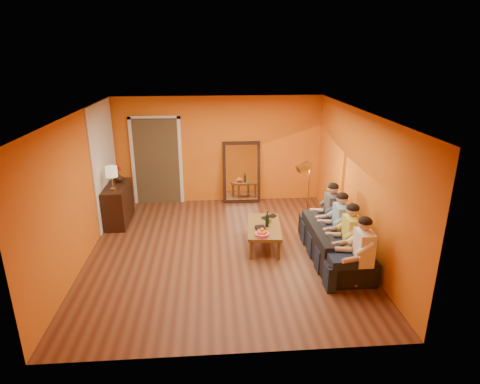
{
  "coord_description": "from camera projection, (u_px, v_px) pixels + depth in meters",
  "views": [
    {
      "loc": [
        -0.21,
        -6.81,
        3.59
      ],
      "look_at": [
        0.35,
        0.5,
        1.0
      ],
      "focal_mm": 30.0,
      "sensor_mm": 36.0,
      "label": 1
    }
  ],
  "objects": [
    {
      "name": "room_shell",
      "position": [
        222.0,
        180.0,
        7.53
      ],
      "size": [
        5.0,
        5.5,
        2.6
      ],
      "color": "brown",
      "rests_on": "ground"
    },
    {
      "name": "book_mid",
      "position": [
        256.0,
        229.0,
        7.49
      ],
      "size": [
        0.19,
        0.25,
        0.02
      ],
      "primitive_type": "imported",
      "rotation": [
        0.0,
        0.0,
        0.04
      ],
      "color": "maroon",
      "rests_on": "book_lower"
    },
    {
      "name": "door_header",
      "position": [
        154.0,
        117.0,
        9.34
      ],
      "size": [
        1.22,
        0.06,
        0.08
      ],
      "primitive_type": "cube",
      "color": "white",
      "rests_on": "wall_back"
    },
    {
      "name": "laptop",
      "position": [
        271.0,
        217.0,
        8.03
      ],
      "size": [
        0.39,
        0.36,
        0.03
      ],
      "primitive_type": "imported",
      "rotation": [
        0.0,
        0.0,
        0.55
      ],
      "color": "black",
      "rests_on": "coffee_table"
    },
    {
      "name": "flowers",
      "position": [
        117.0,
        167.0,
        8.75
      ],
      "size": [
        0.17,
        0.17,
        0.42
      ],
      "primitive_type": null,
      "color": "maroon",
      "rests_on": "vase"
    },
    {
      "name": "tumbler",
      "position": [
        269.0,
        221.0,
        7.8
      ],
      "size": [
        0.12,
        0.12,
        0.09
      ],
      "primitive_type": "imported",
      "rotation": [
        0.0,
        0.0,
        0.3
      ],
      "color": "#B27F3F",
      "rests_on": "coffee_table"
    },
    {
      "name": "person_far_left",
      "position": [
        363.0,
        253.0,
        6.24
      ],
      "size": [
        0.7,
        0.44,
        1.22
      ],
      "primitive_type": null,
      "color": "white",
      "rests_on": "sofa"
    },
    {
      "name": "person_mid_right",
      "position": [
        341.0,
        224.0,
        7.28
      ],
      "size": [
        0.7,
        0.44,
        1.22
      ],
      "primitive_type": null,
      "color": "#7E9EC3",
      "rests_on": "sofa"
    },
    {
      "name": "doorway_recess",
      "position": [
        158.0,
        160.0,
        9.81
      ],
      "size": [
        1.06,
        0.3,
        2.1
      ],
      "primitive_type": "cube",
      "color": "#3F2D19",
      "rests_on": "floor"
    },
    {
      "name": "coffee_table",
      "position": [
        264.0,
        235.0,
        7.76
      ],
      "size": [
        0.74,
        1.28,
        0.42
      ],
      "primitive_type": null,
      "rotation": [
        0.0,
        0.0,
        -0.1
      ],
      "color": "brown",
      "rests_on": "floor"
    },
    {
      "name": "vase",
      "position": [
        118.0,
        177.0,
        8.82
      ],
      "size": [
        0.2,
        0.2,
        0.21
      ],
      "primitive_type": "imported",
      "color": "black",
      "rests_on": "sideboard"
    },
    {
      "name": "wine_bottle",
      "position": [
        267.0,
        219.0,
        7.59
      ],
      "size": [
        0.07,
        0.07,
        0.31
      ],
      "primitive_type": "cylinder",
      "color": "black",
      "rests_on": "coffee_table"
    },
    {
      "name": "floor_lamp",
      "position": [
        308.0,
        198.0,
        8.28
      ],
      "size": [
        0.35,
        0.31,
        1.44
      ],
      "primitive_type": null,
      "rotation": [
        0.0,
        0.0,
        0.26
      ],
      "color": "#BB8F36",
      "rests_on": "floor"
    },
    {
      "name": "book_lower",
      "position": [
        256.0,
        230.0,
        7.49
      ],
      "size": [
        0.19,
        0.24,
        0.02
      ],
      "primitive_type": "imported",
      "rotation": [
        0.0,
        0.0,
        0.11
      ],
      "color": "black",
      "rests_on": "coffee_table"
    },
    {
      "name": "white_accent",
      "position": [
        105.0,
        163.0,
        8.64
      ],
      "size": [
        0.02,
        1.9,
        2.58
      ],
      "primitive_type": "cube",
      "color": "white",
      "rests_on": "wall_left"
    },
    {
      "name": "table_lamp",
      "position": [
        112.0,
        178.0,
        8.26
      ],
      "size": [
        0.24,
        0.24,
        0.51
      ],
      "primitive_type": null,
      "color": "beige",
      "rests_on": "sideboard"
    },
    {
      "name": "mirror_glass",
      "position": [
        242.0,
        173.0,
        9.83
      ],
      "size": [
        0.78,
        0.21,
        1.35
      ],
      "primitive_type": "cube",
      "rotation": [
        -0.14,
        0.0,
        0.0
      ],
      "color": "white",
      "rests_on": "mirror_frame"
    },
    {
      "name": "book_upper",
      "position": [
        256.0,
        228.0,
        7.46
      ],
      "size": [
        0.19,
        0.25,
        0.02
      ],
      "primitive_type": "imported",
      "rotation": [
        0.0,
        0.0,
        0.12
      ],
      "color": "black",
      "rests_on": "book_mid"
    },
    {
      "name": "door_jamb_left",
      "position": [
        133.0,
        162.0,
        9.66
      ],
      "size": [
        0.08,
        0.06,
        2.2
      ],
      "primitive_type": "cube",
      "color": "white",
      "rests_on": "wall_back"
    },
    {
      "name": "mirror_frame",
      "position": [
        241.0,
        172.0,
        9.87
      ],
      "size": [
        0.92,
        0.27,
        1.51
      ],
      "primitive_type": "cube",
      "rotation": [
        -0.14,
        0.0,
        0.0
      ],
      "color": "black",
      "rests_on": "floor"
    },
    {
      "name": "fruit_bowl",
      "position": [
        262.0,
        232.0,
        7.23
      ],
      "size": [
        0.26,
        0.26,
        0.16
      ],
      "primitive_type": null,
      "color": "#F15589",
      "rests_on": "coffee_table"
    },
    {
      "name": "person_mid_left",
      "position": [
        351.0,
        238.0,
        6.76
      ],
      "size": [
        0.7,
        0.44,
        1.22
      ],
      "primitive_type": null,
      "color": "gold",
      "rests_on": "sofa"
    },
    {
      "name": "dog",
      "position": [
        351.0,
        264.0,
        6.54
      ],
      "size": [
        0.47,
        0.6,
        0.61
      ],
      "primitive_type": null,
      "rotation": [
        0.0,
        0.0,
        0.29
      ],
      "color": "#986044",
      "rests_on": "floor"
    },
    {
      "name": "door_jamb_right",
      "position": [
        181.0,
        161.0,
        9.74
      ],
      "size": [
        0.08,
        0.06,
        2.2
      ],
      "primitive_type": "cube",
      "color": "white",
      "rests_on": "wall_back"
    },
    {
      "name": "sideboard",
      "position": [
        119.0,
        204.0,
        8.77
      ],
      "size": [
        0.44,
        1.18,
        0.85
      ],
      "primitive_type": "cube",
      "color": "black",
      "rests_on": "floor"
    },
    {
      "name": "sofa",
      "position": [
        334.0,
        242.0,
        7.27
      ],
      "size": [
        2.17,
        0.85,
        0.63
      ],
      "primitive_type": "imported",
      "rotation": [
        0.0,
        0.0,
        1.57
      ],
      "color": "black",
      "rests_on": "floor"
    },
    {
      "name": "person_far_right",
      "position": [
        332.0,
        213.0,
        7.79
      ],
      "size": [
        0.7,
        0.44,
        1.22
      ],
      "primitive_type": null,
      "color": "#38383D",
      "rests_on": "sofa"
    }
  ]
}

